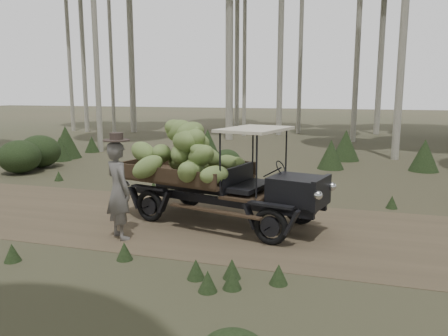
{
  "coord_description": "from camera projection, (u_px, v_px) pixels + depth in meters",
  "views": [
    {
      "loc": [
        2.97,
        -8.19,
        2.71
      ],
      "look_at": [
        0.45,
        0.17,
        1.16
      ],
      "focal_mm": 35.0,
      "sensor_mm": 36.0,
      "label": 1
    }
  ],
  "objects": [
    {
      "name": "ground",
      "position": [
        201.0,
        223.0,
        9.04
      ],
      "size": [
        120.0,
        120.0,
        0.0
      ],
      "primitive_type": "plane",
      "color": "#473D2B",
      "rests_on": "ground"
    },
    {
      "name": "dirt_track",
      "position": [
        201.0,
        223.0,
        9.04
      ],
      "size": [
        70.0,
        4.0,
        0.01
      ],
      "primitive_type": "cube",
      "color": "brown",
      "rests_on": "ground"
    },
    {
      "name": "farmer",
      "position": [
        119.0,
        189.0,
        7.99
      ],
      "size": [
        0.79,
        0.73,
        1.97
      ],
      "rotation": [
        0.0,
        0.0,
        2.53
      ],
      "color": "#5D5955",
      "rests_on": "ground"
    },
    {
      "name": "banana_truck",
      "position": [
        203.0,
        160.0,
        9.0
      ],
      "size": [
        4.58,
        2.5,
        2.19
      ],
      "rotation": [
        0.0,
        0.0,
        -0.24
      ],
      "color": "black",
      "rests_on": "ground"
    },
    {
      "name": "undergrowth",
      "position": [
        175.0,
        182.0,
        10.54
      ],
      "size": [
        23.7,
        22.51,
        1.34
      ],
      "color": "#233319",
      "rests_on": "ground"
    }
  ]
}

